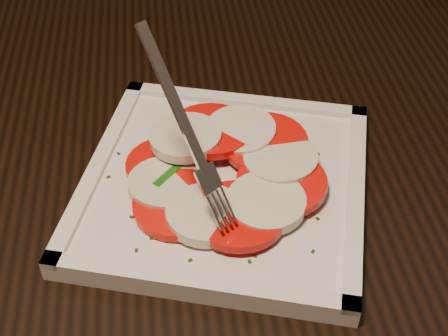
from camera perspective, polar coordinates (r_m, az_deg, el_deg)
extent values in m
cube|color=black|center=(0.61, 3.96, -2.74)|extent=(1.26, 0.90, 0.04)
cube|color=black|center=(1.35, -1.98, 10.98)|extent=(0.45, 0.45, 0.04)
cylinder|color=black|center=(1.39, -9.66, -1.64)|extent=(0.04, 0.04, 0.41)
cylinder|color=black|center=(1.36, 5.35, -2.06)|extent=(0.04, 0.04, 0.41)
cylinder|color=black|center=(1.66, -7.66, 7.13)|extent=(0.04, 0.04, 0.41)
cylinder|color=black|center=(1.64, 4.96, 6.89)|extent=(0.04, 0.04, 0.41)
cube|color=silver|center=(0.58, 0.00, -1.62)|extent=(0.30, 0.30, 0.01)
cylinder|color=red|center=(0.59, -5.03, 0.26)|extent=(0.08, 0.08, 0.01)
cylinder|color=beige|center=(0.57, -5.32, -1.49)|extent=(0.07, 0.07, 0.02)
cylinder|color=red|center=(0.55, -4.13, -3.28)|extent=(0.08, 0.08, 0.01)
cylinder|color=beige|center=(0.53, -1.69, -4.27)|extent=(0.07, 0.07, 0.01)
cylinder|color=red|center=(0.53, 1.31, -4.33)|extent=(0.08, 0.08, 0.01)
cylinder|color=beige|center=(0.54, 3.89, -3.15)|extent=(0.07, 0.07, 0.01)
cylinder|color=red|center=(0.56, 5.28, -1.38)|extent=(0.08, 0.08, 0.01)
cylinder|color=beige|center=(0.58, 5.20, 0.70)|extent=(0.07, 0.07, 0.02)
cylinder|color=red|center=(0.60, 3.79, 2.31)|extent=(0.08, 0.08, 0.01)
cylinder|color=beige|center=(0.60, 1.49, 3.39)|extent=(0.07, 0.07, 0.02)
cylinder|color=red|center=(0.61, -1.15, 3.46)|extent=(0.08, 0.08, 0.01)
cylinder|color=beige|center=(0.59, -3.55, 2.81)|extent=(0.07, 0.07, 0.01)
cube|color=#175E10|center=(0.60, 5.17, 2.00)|extent=(0.03, 0.02, 0.00)
cube|color=#175E10|center=(0.62, -1.77, 3.87)|extent=(0.02, 0.03, 0.01)
cube|color=#175E10|center=(0.60, -0.35, 2.62)|extent=(0.03, 0.02, 0.01)
cube|color=#175E10|center=(0.59, 0.50, 1.82)|extent=(0.02, 0.03, 0.00)
cube|color=#175E10|center=(0.57, -5.14, -0.59)|extent=(0.03, 0.03, 0.00)
cube|color=#175E10|center=(0.58, 3.74, 0.13)|extent=(0.02, 0.03, 0.00)
cube|color=#175E10|center=(0.53, -0.63, -4.06)|extent=(0.01, 0.04, 0.01)
cube|color=#163B0A|center=(0.55, 8.55, -4.60)|extent=(0.00, 0.00, 0.00)
cube|color=#163B0A|center=(0.51, -3.10, -8.42)|extent=(0.00, 0.00, 0.00)
cube|color=#163B0A|center=(0.64, -1.27, 4.28)|extent=(0.00, 0.00, 0.00)
cube|color=#163B0A|center=(0.51, 2.35, -8.54)|extent=(0.00, 0.00, 0.00)
cube|color=#163B0A|center=(0.52, -8.02, -7.46)|extent=(0.00, 0.00, 0.00)
cube|color=#163B0A|center=(0.59, 8.23, -0.46)|extent=(0.00, 0.00, 0.00)
cube|color=#163B0A|center=(0.55, 7.39, -4.39)|extent=(0.00, 0.00, 0.00)
cube|color=#163B0A|center=(0.52, 8.13, -7.57)|extent=(0.00, 0.00, 0.00)
cube|color=#163B0A|center=(0.61, -9.61, 1.30)|extent=(0.00, 0.00, 0.00)
cube|color=#163B0A|center=(0.65, 3.58, 4.69)|extent=(0.00, 0.00, 0.00)
cube|color=#163B0A|center=(0.53, -6.63, -6.40)|extent=(0.00, 0.00, 0.00)
cube|color=#163B0A|center=(0.62, 6.03, 2.18)|extent=(0.00, 0.00, 0.00)
cube|color=#163B0A|center=(0.52, 2.87, -8.05)|extent=(0.00, 0.00, 0.00)
cube|color=#163B0A|center=(0.65, -3.79, 4.96)|extent=(0.00, 0.00, 0.00)
cube|color=#163B0A|center=(0.66, 1.26, 5.67)|extent=(0.00, 0.00, 0.00)
cube|color=#163B0A|center=(0.65, 1.03, 5.09)|extent=(0.00, 0.00, 0.00)
cube|color=#163B0A|center=(0.54, -7.36, -5.26)|extent=(0.00, 0.00, 0.00)
cube|color=#163B0A|center=(0.59, -10.51, -0.81)|extent=(0.00, 0.00, 0.00)
cube|color=#163B0A|center=(0.55, -8.43, -4.46)|extent=(0.00, 0.00, 0.00)
cube|color=#163B0A|center=(0.61, 8.61, 1.27)|extent=(0.00, 0.00, 0.00)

